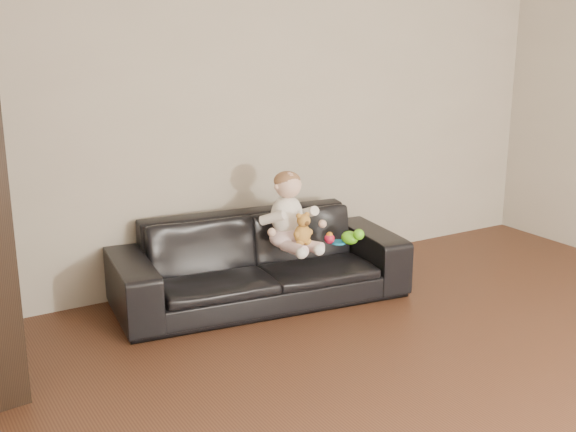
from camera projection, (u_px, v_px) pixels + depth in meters
wall_back at (269, 100)px, 5.22m from camera, size 5.00×0.00×5.00m
sofa at (260, 260)px, 4.89m from camera, size 2.04×1.00×0.57m
baby at (289, 215)px, 4.80m from camera, size 0.39×0.47×0.52m
teddy_bear at (303, 229)px, 4.69m from camera, size 0.13×0.13×0.21m
toy_green at (350, 238)px, 4.93m from camera, size 0.12×0.14×0.09m
toy_rattle at (330, 239)px, 4.94m from camera, size 0.08×0.08×0.07m
toy_blue_disc at (339, 242)px, 4.96m from camera, size 0.13×0.13×0.01m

